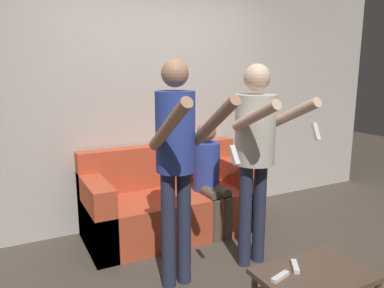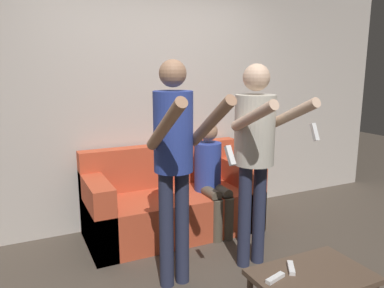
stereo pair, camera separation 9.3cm
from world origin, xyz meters
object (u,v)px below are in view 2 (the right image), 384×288
person_standing_left (175,152)px  person_standing_right (255,143)px  remote_far (291,268)px  person_seated (211,173)px  coffee_table (312,281)px  couch (172,203)px  remote_near (275,278)px

person_standing_left → person_standing_right: (0.72, 0.01, 0.00)m
person_standing_left → remote_far: person_standing_left is taller
person_seated → coffee_table: 1.67m
person_seated → remote_far: (-0.26, -1.55, -0.19)m
couch → person_standing_right: size_ratio=1.02×
remote_near → person_standing_right: bearing=63.5°
person_standing_right → coffee_table: size_ratio=2.33×
person_standing_left → coffee_table: (0.56, -0.88, -0.71)m
remote_near → remote_far: bearing=17.5°
couch → coffee_table: 1.82m
person_standing_right → coffee_table: (-0.16, -0.88, -0.71)m
person_standing_right → couch: bearing=111.3°
couch → person_standing_right: person_standing_right is taller
couch → person_seated: bearing=-23.9°
remote_near → remote_far: same height
person_seated → couch: bearing=156.1°
person_standing_left → coffee_table: size_ratio=2.37×
couch → person_seated: 0.51m
couch → person_seated: person_seated is taller
coffee_table → remote_near: (-0.25, 0.05, 0.06)m
couch → remote_far: size_ratio=12.12×
couch → person_standing_left: size_ratio=1.01×
person_standing_left → remote_near: (0.30, -0.83, -0.64)m
person_seated → remote_near: 1.66m
person_seated → coffee_table: bearing=-95.8°
person_standing_right → remote_far: bearing=-107.7°
person_standing_right → coffee_table: person_standing_right is taller
person_seated → person_standing_right: bearing=-90.4°
couch → coffee_table: (0.20, -1.81, 0.06)m
person_standing_left → coffee_table: bearing=-57.6°
person_standing_left → remote_far: size_ratio=12.03×
person_standing_left → remote_near: person_standing_left is taller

